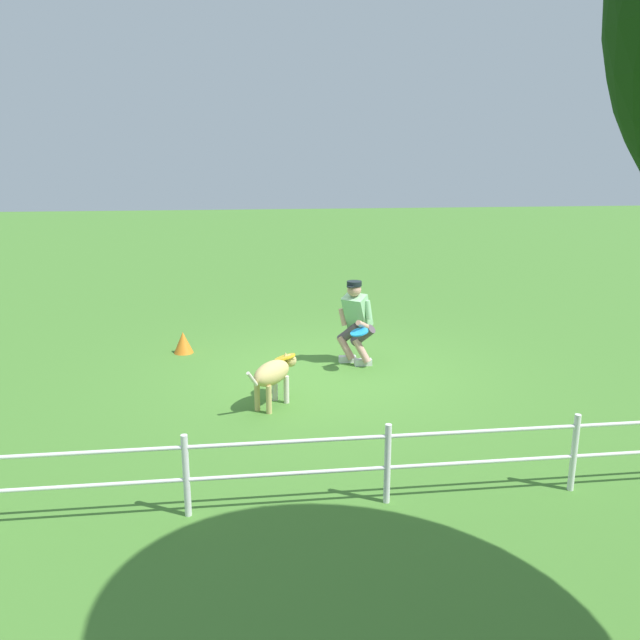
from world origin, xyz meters
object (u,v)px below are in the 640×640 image
dog (274,374)px  frisbee_held (359,332)px  person (356,320)px  training_cone (183,342)px  frisbee_flying (285,357)px

dog → frisbee_held: (-1.30, -1.13, 0.18)m
person → frisbee_held: size_ratio=4.86×
person → training_cone: bearing=-67.4°
frisbee_flying → frisbee_held: size_ratio=1.04×
person → frisbee_flying: bearing=-2.2°
person → frisbee_flying: person is taller
person → dog: person is taller
person → frisbee_held: person is taller
frisbee_held → dog: bearing=41.0°
frisbee_held → training_cone: (2.63, -1.28, -0.44)m
person → dog: 2.03m
frisbee_held → training_cone: bearing=-25.9°
person → frisbee_flying: (1.16, 1.23, -0.15)m
dog → frisbee_held: size_ratio=3.39×
person → frisbee_flying: 1.69m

